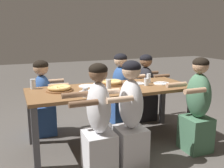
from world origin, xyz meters
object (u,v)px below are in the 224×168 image
Objects in this scene: drinking_glass_b at (146,82)px; diner_near_midleft at (98,124)px; diner_near_center at (130,118)px; pizza_board_second at (59,88)px; drinking_glass_c at (33,84)px; diner_near_right at (197,109)px; empty_plate_b at (88,92)px; empty_plate_d at (161,83)px; diner_far_midright at (121,91)px; diner_far_right at (145,89)px; pizza_board_main at (112,83)px; empty_plate_c at (137,83)px; drinking_glass_a at (149,78)px; drinking_glass_e at (109,84)px; drinking_glass_d at (85,93)px; empty_plate_a at (87,86)px; diner_far_left at (43,100)px.

drinking_glass_b is 1.10m from diner_near_midleft.
drinking_glass_b is 0.08× the size of diner_near_center.
diner_near_center is at bearing -48.40° from pizza_board_second.
diner_near_right is (1.86, -0.95, -0.27)m from drinking_glass_c.
drinking_glass_c is (-0.60, 0.46, 0.05)m from empty_plate_b.
diner_near_midleft is 1.00× the size of diner_near_right.
diner_far_midright reaches higher than empty_plate_d.
empty_plate_b is 1.48m from diner_far_right.
diner_far_right reaches higher than pizza_board_main.
diner_near_right is (0.14, -0.60, -0.22)m from empty_plate_d.
drinking_glass_a reaches higher than empty_plate_c.
drinking_glass_e is at bearing 11.50° from empty_plate_b.
empty_plate_d is 1.66× the size of drinking_glass_e.
pizza_board_main is 0.36m from empty_plate_c.
drinking_glass_b is (1.17, -0.13, 0.02)m from pizza_board_second.
drinking_glass_d reaches higher than drinking_glass_b.
diner_near_right is at bearing -29.48° from drinking_glass_e.
empty_plate_a is (0.39, 0.11, -0.02)m from pizza_board_second.
empty_plate_b is at bearing -173.64° from drinking_glass_b.
empty_plate_c is 1.45× the size of drinking_glass_e.
diner_near_midleft is at bearing -69.66° from pizza_board_second.
empty_plate_b is 0.19× the size of diner_near_midleft.
empty_plate_a is at bearing 51.24° from diner_far_left.
diner_near_center is at bearing 90.00° from diner_near_right.
drinking_glass_c is at bearing 62.94° from diner_near_right.
diner_near_midleft is (0.27, -0.72, -0.25)m from pizza_board_second.
empty_plate_b is at bearing -168.50° from drinking_glass_e.
diner_near_center reaches higher than diner_far_left.
drinking_glass_e is at bearing 60.52° from diner_near_right.
drinking_glass_a is (0.53, -0.08, 0.04)m from pizza_board_main.
empty_plate_c is 0.17× the size of diner_far_midright.
empty_plate_a is at bearing 172.86° from drinking_glass_a.
diner_near_right reaches higher than diner_far_right.
pizza_board_main is 1.38× the size of empty_plate_b.
diner_far_right reaches higher than drinking_glass_a.
diner_near_right is 0.92m from diner_near_center.
diner_near_right reaches higher than empty_plate_b.
drinking_glass_b reaches higher than empty_plate_a.
empty_plate_b is at bearing -163.74° from empty_plate_c.
diner_far_right is (1.83, 0.31, -0.30)m from drinking_glass_c.
empty_plate_a is at bearing 162.77° from drinking_glass_b.
empty_plate_b is 1.75× the size of drinking_glass_c.
drinking_glass_b is (-0.11, -0.13, -0.02)m from drinking_glass_a.
diner_near_right is at bearing 53.69° from diner_far_left.
empty_plate_b is 1.01× the size of empty_plate_d.
diner_near_midleft is at bearing -94.49° from empty_plate_b.
empty_plate_b is 1.16× the size of empty_plate_c.
empty_plate_c is 0.59m from diner_far_midright.
drinking_glass_d is 0.45m from drinking_glass_e.
empty_plate_d is 1.24m from drinking_glass_d.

